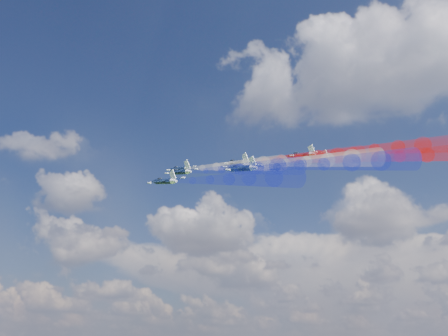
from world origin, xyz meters
The scene contains 16 objects.
jet_lead centered at (3.82, 32.22, 175.26)m, with size 9.00×11.25×3.00m, color black, non-canonical shape.
trail_lead centered at (24.64, 22.95, 169.99)m, with size 3.75×36.85×3.75m, color white, non-canonical shape.
jet_inner_left centered at (12.97, 18.13, 168.81)m, with size 9.00×11.25×3.00m, color black, non-canonical shape.
trail_inner_left centered at (33.79, 8.86, 163.55)m, with size 3.75×36.85×3.75m, color #1622C3, non-canonical shape.
jet_inner_right centered at (20.44, 34.48, 175.17)m, with size 9.00×11.25×3.00m, color black, non-canonical shape.
trail_inner_right centered at (41.26, 25.21, 169.90)m, with size 3.75×36.85×3.75m, color red, non-canonical shape.
jet_outer_left centered at (17.20, 5.47, 162.30)m, with size 9.00×11.25×3.00m, color black, non-canonical shape.
trail_outer_left centered at (38.02, -3.80, 157.03)m, with size 3.75×36.85×3.75m, color #1622C3, non-canonical shape.
jet_center_third centered at (26.82, 21.68, 169.26)m, with size 9.00×11.25×3.00m, color black, non-canonical shape.
trail_center_third centered at (47.64, 12.41, 164.00)m, with size 3.75×36.85×3.75m, color white, non-canonical shape.
jet_outer_right centered at (37.41, 38.03, 175.52)m, with size 9.00×11.25×3.00m, color black, non-canonical shape.
trail_outer_right centered at (58.23, 28.76, 170.26)m, with size 3.75×36.85×3.75m, color red, non-canonical shape.
jet_rear_left centered at (34.85, 8.07, 163.23)m, with size 9.00×11.25×3.00m, color black, non-canonical shape.
trail_rear_left centered at (55.67, -1.20, 157.97)m, with size 3.75×36.85×3.75m, color #1622C3, non-canonical shape.
jet_rear_right centered at (44.79, 25.51, 168.62)m, with size 9.00×11.25×3.00m, color black, non-canonical shape.
trail_rear_right centered at (65.61, 16.24, 163.35)m, with size 3.75×36.85×3.75m, color red, non-canonical shape.
Camera 1 is at (84.03, -91.53, 125.55)m, focal length 44.88 mm.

